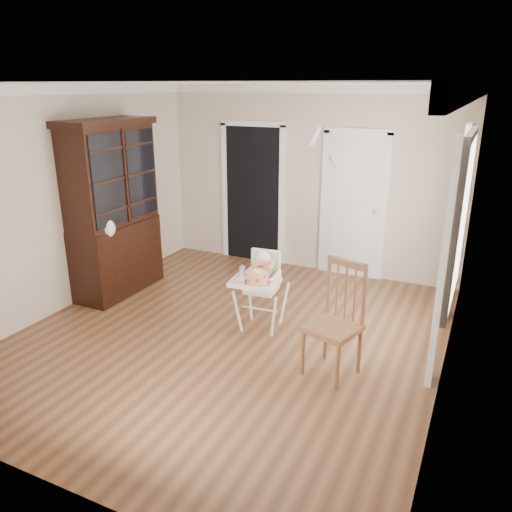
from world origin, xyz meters
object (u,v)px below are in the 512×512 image
at_px(dining_chair, 335,324).
at_px(sippy_cup, 242,271).
at_px(high_chair, 261,282).
at_px(cake, 257,277).
at_px(china_cabinet, 113,209).

bearing_deg(dining_chair, sippy_cup, 175.86).
xyz_separation_m(high_chair, cake, (0.04, -0.20, 0.14)).
relative_size(high_chair, cake, 3.19).
height_order(sippy_cup, dining_chair, dining_chair).
xyz_separation_m(high_chair, dining_chair, (1.03, -0.57, -0.05)).
relative_size(sippy_cup, china_cabinet, 0.07).
distance_m(high_chair, china_cabinet, 2.30).
bearing_deg(cake, sippy_cup, 160.75).
xyz_separation_m(cake, dining_chair, (0.99, -0.36, -0.19)).
bearing_deg(high_chair, cake, -83.24).
xyz_separation_m(high_chair, sippy_cup, (-0.17, -0.13, 0.14)).
bearing_deg(cake, dining_chair, -20.09).
height_order(cake, sippy_cup, sippy_cup).
distance_m(cake, china_cabinet, 2.34).
bearing_deg(high_chair, sippy_cup, -149.12).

